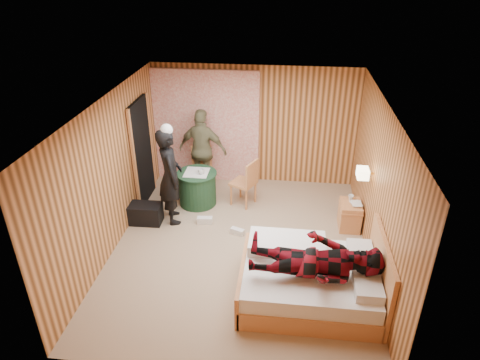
# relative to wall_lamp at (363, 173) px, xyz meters

# --- Properties ---
(floor) EXTENTS (4.20, 5.00, 0.01)m
(floor) POSITION_rel_wall_lamp_xyz_m (-1.92, -0.45, -1.30)
(floor) COLOR tan
(floor) RESTS_ON ground
(ceiling) EXTENTS (4.20, 5.00, 0.01)m
(ceiling) POSITION_rel_wall_lamp_xyz_m (-1.92, -0.45, 1.20)
(ceiling) COLOR white
(ceiling) RESTS_ON wall_back
(wall_back) EXTENTS (4.20, 0.02, 2.50)m
(wall_back) POSITION_rel_wall_lamp_xyz_m (-1.92, 2.05, -0.05)
(wall_back) COLOR #DC9154
(wall_back) RESTS_ON floor
(wall_left) EXTENTS (0.02, 5.00, 2.50)m
(wall_left) POSITION_rel_wall_lamp_xyz_m (-4.02, -0.45, -0.05)
(wall_left) COLOR #DC9154
(wall_left) RESTS_ON floor
(wall_right) EXTENTS (0.02, 5.00, 2.50)m
(wall_right) POSITION_rel_wall_lamp_xyz_m (0.18, -0.45, -0.05)
(wall_right) COLOR #DC9154
(wall_right) RESTS_ON floor
(curtain) EXTENTS (2.20, 0.08, 2.40)m
(curtain) POSITION_rel_wall_lamp_xyz_m (-2.92, 1.98, -0.10)
(curtain) COLOR white
(curtain) RESTS_ON floor
(doorway) EXTENTS (0.06, 0.90, 2.05)m
(doorway) POSITION_rel_wall_lamp_xyz_m (-3.98, 0.95, -0.28)
(doorway) COLOR black
(doorway) RESTS_ON floor
(wall_lamp) EXTENTS (0.26, 0.24, 0.16)m
(wall_lamp) POSITION_rel_wall_lamp_xyz_m (0.00, 0.00, 0.00)
(wall_lamp) COLOR gold
(wall_lamp) RESTS_ON wall_right
(bed) EXTENTS (1.96, 1.50, 1.03)m
(bed) POSITION_rel_wall_lamp_xyz_m (-0.80, -1.47, -1.00)
(bed) COLOR #E5A05E
(bed) RESTS_ON floor
(nightstand) EXTENTS (0.38, 0.52, 0.50)m
(nightstand) POSITION_rel_wall_lamp_xyz_m (-0.04, 0.39, -1.04)
(nightstand) COLOR #E5A05E
(nightstand) RESTS_ON floor
(round_table) EXTENTS (0.78, 0.78, 0.69)m
(round_table) POSITION_rel_wall_lamp_xyz_m (-2.93, 0.90, -0.95)
(round_table) COLOR #20452A
(round_table) RESTS_ON floor
(chair_far) EXTENTS (0.51, 0.51, 0.93)m
(chair_far) POSITION_rel_wall_lamp_xyz_m (-2.95, 1.52, -0.76)
(chair_far) COLOR #E5A05E
(chair_far) RESTS_ON floor
(chair_near) EXTENTS (0.57, 0.57, 0.95)m
(chair_near) POSITION_rel_wall_lamp_xyz_m (-1.96, 0.96, -0.75)
(chair_near) COLOR #E5A05E
(chair_near) RESTS_ON floor
(duffel_bag) EXTENTS (0.66, 0.36, 0.37)m
(duffel_bag) POSITION_rel_wall_lamp_xyz_m (-3.77, 0.11, -1.11)
(duffel_bag) COLOR black
(duffel_bag) RESTS_ON floor
(sneaker_left) EXTENTS (0.26, 0.18, 0.11)m
(sneaker_left) POSITION_rel_wall_lamp_xyz_m (-2.02, -0.07, -1.25)
(sneaker_left) COLOR silver
(sneaker_left) RESTS_ON floor
(sneaker_right) EXTENTS (0.29, 0.14, 0.12)m
(sneaker_right) POSITION_rel_wall_lamp_xyz_m (-2.66, 0.21, -1.24)
(sneaker_right) COLOR silver
(sneaker_right) RESTS_ON floor
(woman_standing) EXTENTS (0.65, 0.77, 1.80)m
(woman_standing) POSITION_rel_wall_lamp_xyz_m (-3.26, 0.28, -0.40)
(woman_standing) COLOR black
(woman_standing) RESTS_ON floor
(man_at_table) EXTENTS (1.07, 0.58, 1.72)m
(man_at_table) POSITION_rel_wall_lamp_xyz_m (-2.93, 1.55, -0.44)
(man_at_table) COLOR #726F4C
(man_at_table) RESTS_ON floor
(man_on_bed) EXTENTS (0.86, 0.67, 1.77)m
(man_on_bed) POSITION_rel_wall_lamp_xyz_m (-0.77, -1.70, -0.35)
(man_on_bed) COLOR maroon
(man_on_bed) RESTS_ON bed
(book_lower) EXTENTS (0.23, 0.27, 0.02)m
(book_lower) POSITION_rel_wall_lamp_xyz_m (-0.04, 0.34, -0.79)
(book_lower) COLOR silver
(book_lower) RESTS_ON nightstand
(book_upper) EXTENTS (0.17, 0.23, 0.02)m
(book_upper) POSITION_rel_wall_lamp_xyz_m (-0.04, 0.34, -0.77)
(book_upper) COLOR silver
(book_upper) RESTS_ON nightstand
(cup_nightstand) EXTENTS (0.13, 0.13, 0.09)m
(cup_nightstand) POSITION_rel_wall_lamp_xyz_m (-0.04, 0.52, -0.75)
(cup_nightstand) COLOR silver
(cup_nightstand) RESTS_ON nightstand
(cup_table) EXTENTS (0.13, 0.13, 0.10)m
(cup_table) POSITION_rel_wall_lamp_xyz_m (-2.83, 0.85, -0.56)
(cup_table) COLOR silver
(cup_table) RESTS_ON round_table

